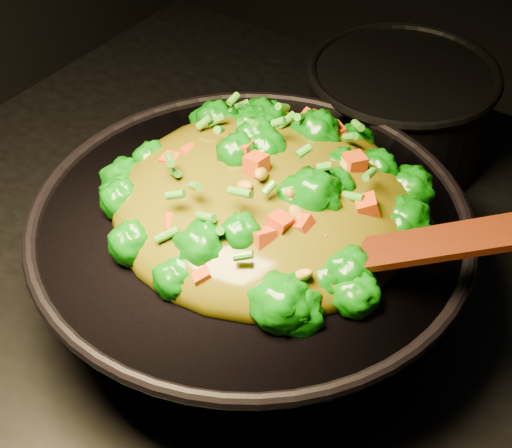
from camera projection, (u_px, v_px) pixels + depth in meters
The scene contains 4 objects.
wok at pixel (251, 262), 0.88m from camera, with size 0.46×0.46×0.13m, color black, non-canonical shape.
stir_fry at pixel (265, 168), 0.81m from camera, with size 0.33×0.33×0.11m, color #0A5C06, non-canonical shape.
spatula at pixel (400, 249), 0.73m from camera, with size 0.29×0.04×0.01m, color #331707.
back_pot at pixel (398, 112), 1.08m from camera, with size 0.25×0.25×0.14m, color black.
Camera 1 is at (0.32, -0.59, 1.59)m, focal length 55.00 mm.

